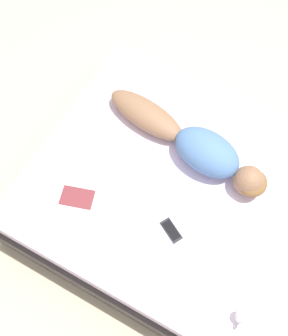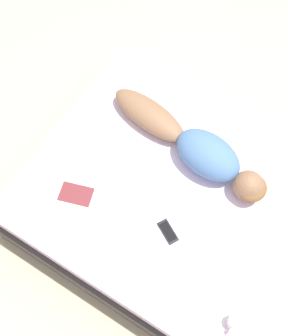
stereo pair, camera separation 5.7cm
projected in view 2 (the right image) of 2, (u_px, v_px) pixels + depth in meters
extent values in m
plane|color=#B7A88E|center=(182.00, 212.00, 2.93)|extent=(12.00, 12.00, 0.00)
cube|color=#383333|center=(184.00, 205.00, 2.79)|extent=(1.70, 2.05, 0.29)
cube|color=silver|center=(187.00, 192.00, 2.58)|extent=(1.64, 1.99, 0.18)
ellipsoid|color=brown|center=(149.00, 115.00, 2.65)|extent=(0.31, 0.62, 0.15)
ellipsoid|color=#476B9E|center=(208.00, 155.00, 2.48)|extent=(0.36, 0.49, 0.22)
ellipsoid|color=brown|center=(252.00, 188.00, 2.39)|extent=(0.22, 0.21, 0.11)
sphere|color=brown|center=(248.00, 186.00, 2.40)|extent=(0.19, 0.19, 0.19)
cube|color=white|center=(86.00, 166.00, 2.56)|extent=(0.29, 0.35, 0.01)
cube|color=white|center=(76.00, 194.00, 2.47)|extent=(0.29, 0.35, 0.01)
cube|color=maroon|center=(76.00, 194.00, 2.47)|extent=(0.19, 0.24, 0.00)
cylinder|color=white|center=(234.00, 322.00, 2.10)|extent=(0.07, 0.07, 0.09)
cylinder|color=black|center=(236.00, 322.00, 2.07)|extent=(0.06, 0.06, 0.01)
torus|color=white|center=(231.00, 329.00, 2.08)|extent=(0.06, 0.01, 0.06)
cube|color=black|center=(168.00, 232.00, 2.36)|extent=(0.13, 0.17, 0.01)
cube|color=black|center=(168.00, 231.00, 2.36)|extent=(0.11, 0.14, 0.00)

